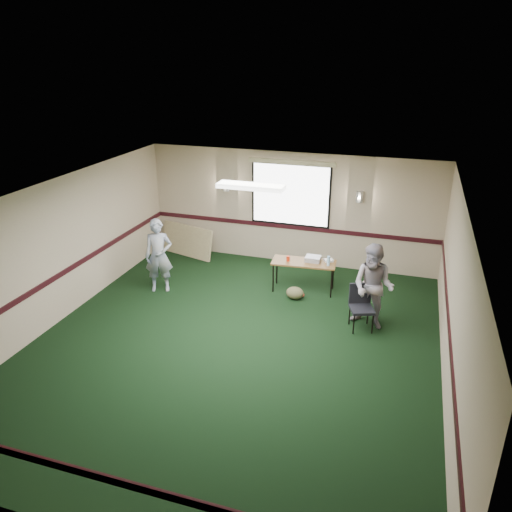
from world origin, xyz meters
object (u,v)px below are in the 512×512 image
(projector, at_px, (313,259))
(person_left, at_px, (159,256))
(conference_chair, at_px, (361,303))
(folding_table, at_px, (304,264))
(person_right, at_px, (373,287))

(projector, relative_size, person_left, 0.20)
(projector, distance_m, conference_chair, 1.75)
(folding_table, relative_size, person_left, 0.87)
(conference_chair, height_order, person_left, person_left)
(folding_table, xyz_separation_m, projector, (0.18, 0.09, 0.10))
(projector, height_order, person_right, person_right)
(person_left, bearing_deg, conference_chair, -24.88)
(conference_chair, xyz_separation_m, person_right, (0.18, 0.09, 0.32))
(folding_table, bearing_deg, person_left, -167.49)
(projector, height_order, conference_chair, conference_chair)
(projector, relative_size, conference_chair, 0.37)
(conference_chair, bearing_deg, projector, 112.50)
(person_left, xyz_separation_m, person_right, (4.49, -0.18, 0.01))
(folding_table, distance_m, person_right, 1.90)
(folding_table, xyz_separation_m, person_left, (-2.95, -0.91, 0.18))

